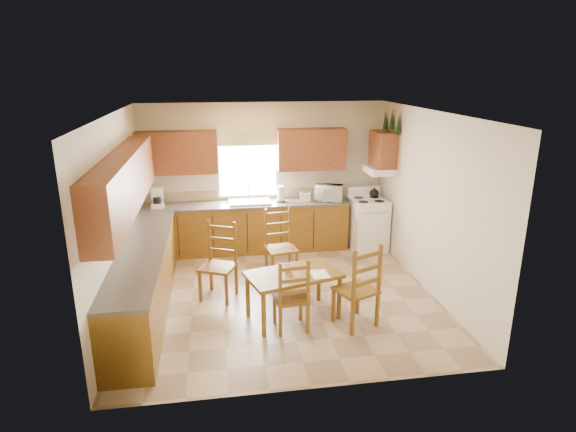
{
  "coord_description": "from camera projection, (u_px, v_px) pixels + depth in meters",
  "views": [
    {
      "loc": [
        -0.93,
        -6.52,
        3.28
      ],
      "look_at": [
        0.15,
        0.3,
        1.15
      ],
      "focal_mm": 30.0,
      "sensor_mm": 36.0,
      "label": 1
    }
  ],
  "objects": [
    {
      "name": "ceiling",
      "position": [
        280.0,
        113.0,
        6.47
      ],
      "size": [
        4.5,
        4.5,
        0.0
      ],
      "primitive_type": "plane",
      "color": "olive",
      "rests_on": "floor"
    },
    {
      "name": "floor",
      "position": [
        281.0,
        295.0,
        7.26
      ],
      "size": [
        4.5,
        4.5,
        0.0
      ],
      "primitive_type": "plane",
      "color": "tan",
      "rests_on": "ground"
    },
    {
      "name": "pine_decal_c",
      "position": [
        385.0,
        120.0,
        8.75
      ],
      "size": [
        0.22,
        0.22,
        0.36
      ],
      "primitive_type": "cone",
      "color": "black",
      "rests_on": "wall_right"
    },
    {
      "name": "upper_cab_stove",
      "position": [
        383.0,
        149.0,
        8.57
      ],
      "size": [
        0.33,
        0.62,
        0.62
      ],
      "primitive_type": "cube",
      "color": "brown",
      "rests_on": "wall_right"
    },
    {
      "name": "lower_cab_left",
      "position": [
        144.0,
        281.0,
        6.7
      ],
      "size": [
        0.6,
        3.6,
        0.88
      ],
      "primitive_type": "cube",
      "color": "brown",
      "rests_on": "floor"
    },
    {
      "name": "wall_back",
      "position": [
        264.0,
        176.0,
        8.99
      ],
      "size": [
        4.5,
        4.5,
        0.0
      ],
      "primitive_type": "plane",
      "color": "beige",
      "rests_on": "floor"
    },
    {
      "name": "coffeemaker",
      "position": [
        157.0,
        198.0,
        8.47
      ],
      "size": [
        0.24,
        0.27,
        0.34
      ],
      "primitive_type": "cube",
      "rotation": [
        0.0,
        0.0,
        -0.22
      ],
      "color": "white",
      "rests_on": "counter_back"
    },
    {
      "name": "paper_towel",
      "position": [
        281.0,
        194.0,
        8.82
      ],
      "size": [
        0.14,
        0.14,
        0.3
      ],
      "primitive_type": "cylinder",
      "rotation": [
        0.0,
        0.0,
        -0.1
      ],
      "color": "white",
      "rests_on": "counter_back"
    },
    {
      "name": "chair_near_left",
      "position": [
        291.0,
        293.0,
        6.2
      ],
      "size": [
        0.45,
        0.44,
        1.0
      ],
      "primitive_type": "cube",
      "rotation": [
        0.0,
        0.0,
        3.23
      ],
      "color": "brown",
      "rests_on": "floor"
    },
    {
      "name": "pine_decal_b",
      "position": [
        392.0,
        119.0,
        8.43
      ],
      "size": [
        0.22,
        0.22,
        0.36
      ],
      "primitive_type": "cone",
      "color": "black",
      "rests_on": "wall_right"
    },
    {
      "name": "upper_cab_back_right",
      "position": [
        311.0,
        149.0,
        8.81
      ],
      "size": [
        1.25,
        0.33,
        0.75
      ],
      "primitive_type": "cube",
      "color": "brown",
      "rests_on": "wall_back"
    },
    {
      "name": "backsplash",
      "position": [
        244.0,
        194.0,
        9.02
      ],
      "size": [
        3.75,
        0.01,
        0.18
      ],
      "primitive_type": "cube",
      "color": "#988562",
      "rests_on": "counter_back"
    },
    {
      "name": "sink_basin",
      "position": [
        250.0,
        202.0,
        8.78
      ],
      "size": [
        0.75,
        0.45,
        0.04
      ],
      "primitive_type": "cube",
      "color": "silver",
      "rests_on": "counter_back"
    },
    {
      "name": "counter_left",
      "position": [
        141.0,
        250.0,
        6.56
      ],
      "size": [
        0.63,
        3.6,
        0.04
      ],
      "primitive_type": "cube",
      "color": "#514843",
      "rests_on": "lower_cab_left"
    },
    {
      "name": "table_paper",
      "position": [
        320.0,
        274.0,
        6.39
      ],
      "size": [
        0.24,
        0.31,
        0.0
      ],
      "primitive_type": "cube",
      "rotation": [
        0.0,
        0.0,
        0.05
      ],
      "color": "white",
      "rests_on": "dining_table"
    },
    {
      "name": "window_frame",
      "position": [
        248.0,
        166.0,
        8.85
      ],
      "size": [
        1.13,
        0.02,
        1.18
      ],
      "primitive_type": "cube",
      "color": "white",
      "rests_on": "wall_back"
    },
    {
      "name": "chair_far_left",
      "position": [
        218.0,
        262.0,
        7.02
      ],
      "size": [
        0.61,
        0.6,
        1.12
      ],
      "primitive_type": "cube",
      "rotation": [
        0.0,
        0.0,
        -0.42
      ],
      "color": "brown",
      "rests_on": "floor"
    },
    {
      "name": "wall_right",
      "position": [
        429.0,
        203.0,
        7.2
      ],
      "size": [
        4.5,
        4.5,
        0.0
      ],
      "primitive_type": "plane",
      "color": "beige",
      "rests_on": "floor"
    },
    {
      "name": "window_pane",
      "position": [
        248.0,
        166.0,
        8.85
      ],
      "size": [
        1.05,
        0.01,
        1.1
      ],
      "primitive_type": "cube",
      "color": "white",
      "rests_on": "wall_back"
    },
    {
      "name": "chair_far_right",
      "position": [
        281.0,
        245.0,
        7.75
      ],
      "size": [
        0.53,
        0.51,
        1.11
      ],
      "primitive_type": "cube",
      "rotation": [
        0.0,
        0.0,
        0.15
      ],
      "color": "brown",
      "rests_on": "floor"
    },
    {
      "name": "chair_near_right",
      "position": [
        356.0,
        285.0,
        6.27
      ],
      "size": [
        0.62,
        0.61,
        1.14
      ],
      "primitive_type": "cube",
      "rotation": [
        0.0,
        0.0,
        3.54
      ],
      "color": "brown",
      "rests_on": "floor"
    },
    {
      "name": "range_hood",
      "position": [
        379.0,
        170.0,
        8.67
      ],
      "size": [
        0.44,
        0.62,
        0.12
      ],
      "primitive_type": "cube",
      "color": "white",
      "rests_on": "wall_right"
    },
    {
      "name": "wall_front",
      "position": [
        313.0,
        273.0,
        4.74
      ],
      "size": [
        4.5,
        4.5,
        0.0
      ],
      "primitive_type": "plane",
      "color": "beige",
      "rests_on": "floor"
    },
    {
      "name": "wall_left",
      "position": [
        117.0,
        216.0,
        6.53
      ],
      "size": [
        4.5,
        4.5,
        0.0
      ],
      "primitive_type": "plane",
      "color": "beige",
      "rests_on": "floor"
    },
    {
      "name": "table_card",
      "position": [
        288.0,
        267.0,
        6.45
      ],
      "size": [
        0.09,
        0.02,
        0.12
      ],
      "primitive_type": "cube",
      "rotation": [
        0.0,
        0.0,
        0.02
      ],
      "color": "white",
      "rests_on": "dining_table"
    },
    {
      "name": "window_valance",
      "position": [
        247.0,
        139.0,
        8.68
      ],
      "size": [
        1.19,
        0.01,
        0.24
      ],
      "primitive_type": "cube",
      "color": "#597A3C",
      "rests_on": "wall_back"
    },
    {
      "name": "pine_decal_a",
      "position": [
        398.0,
        123.0,
        8.14
      ],
      "size": [
        0.22,
        0.22,
        0.36
      ],
      "primitive_type": "cone",
      "color": "black",
      "rests_on": "wall_right"
    },
    {
      "name": "stove",
      "position": [
        368.0,
        225.0,
        9.0
      ],
      "size": [
        0.67,
        0.69,
        0.94
      ],
      "primitive_type": "cube",
      "rotation": [
        0.0,
        0.0,
        0.06
      ],
      "color": "white",
      "rests_on": "floor"
    },
    {
      "name": "upper_cab_back_left",
      "position": [
        177.0,
        153.0,
        8.45
      ],
      "size": [
        1.41,
        0.33,
        0.75
      ],
      "primitive_type": "cube",
      "color": "brown",
      "rests_on": "wall_back"
    },
    {
      "name": "upper_cab_left",
      "position": [
        124.0,
        182.0,
        6.26
      ],
      "size": [
        0.33,
        3.6,
        0.75
      ],
      "primitive_type": "cube",
      "color": "brown",
      "rests_on": "wall_left"
    },
    {
      "name": "dining_table",
      "position": [
        293.0,
        295.0,
        6.53
      ],
      "size": [
        1.37,
        1.01,
        0.66
      ],
      "primitive_type": "cube",
      "rotation": [
        0.0,
        0.0,
        0.28
      ],
      "color": "brown",
      "rests_on": "floor"
    },
    {
      "name": "microwave",
      "position": [
        329.0,
        193.0,
        8.92
      ],
      "size": [
        0.55,
        0.46,
        0.28
      ],
      "primitive_type": "imported",
      "rotation": [
        0.0,
        0.0,
        -0.3
      ],
      "color": "white",
      "rests_on": "counter_back"
    },
    {
      "name": "toaster",
      "position": [
        305.0,
        197.0,
        8.9
      ],
      "size": [
        0.21,
        0.15,
        0.16
      ],
      "primitive_type": "cube",
      "rotation": [
        0.0,
        0.0,
        -0.17
      ],
      "color": "white",
      "rests_on": "counter_back"
    },
    {
      "name": "counter_back",
      "position": [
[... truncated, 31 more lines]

